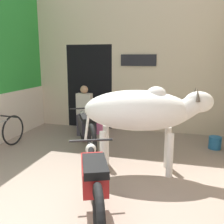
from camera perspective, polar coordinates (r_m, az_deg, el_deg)
wall_back_with_doorway at (r=7.14m, az=0.78°, el=9.85°), size 4.99×0.93×3.93m
cow at (r=4.31m, az=6.51°, el=0.21°), size 2.13×0.96×1.44m
motorcycle_near at (r=3.21m, az=-3.95°, el=-14.61°), size 0.89×1.85×0.82m
motorcycle_far at (r=5.38m, az=-5.50°, el=-3.67°), size 1.02×1.73×0.82m
shopkeeper_seated at (r=6.49m, az=-6.13°, el=0.56°), size 0.37×0.33×1.22m
plastic_stool at (r=6.67m, az=-2.79°, el=-2.70°), size 0.38×0.38×0.42m
bucket at (r=5.97m, az=21.50°, el=-6.24°), size 0.26×0.26×0.26m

